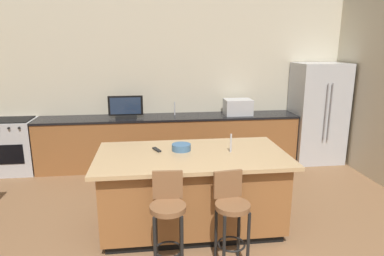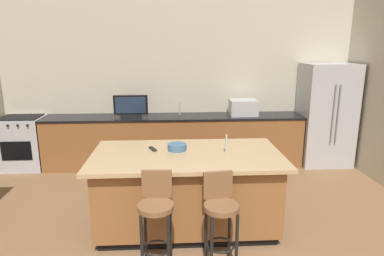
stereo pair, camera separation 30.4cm
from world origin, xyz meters
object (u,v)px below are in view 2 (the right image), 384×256
kitchen_island (187,190)px  tv_remote (153,149)px  refrigerator (326,115)px  range_oven (24,143)px  microwave (243,108)px  tv_monitor (131,107)px  fruit_bowl (177,147)px  bar_stool_right (220,213)px  bar_stool_left (156,214)px  cell_phone (172,148)px

kitchen_island → tv_remote: (-0.40, 0.17, 0.46)m
refrigerator → range_oven: (-5.38, 0.05, -0.45)m
refrigerator → microwave: (-1.49, 0.05, 0.14)m
tv_monitor → fruit_bowl: tv_monitor is taller
refrigerator → fruit_bowl: 3.35m
range_oven → fruit_bowl: fruit_bowl is taller
tv_monitor → tv_remote: 2.00m
tv_monitor → bar_stool_right: 3.14m
kitchen_island → bar_stool_left: size_ratio=2.22×
range_oven → cell_phone: (2.61, -1.94, 0.46)m
refrigerator → bar_stool_left: bearing=-135.1°
microwave → fruit_bowl: 2.35m
tv_remote → fruit_bowl: bearing=-29.9°
refrigerator → tv_monitor: size_ratio=3.11×
bar_stool_left → fruit_bowl: fruit_bowl is taller
refrigerator → cell_phone: size_ratio=12.15×
bar_stool_right → fruit_bowl: 1.06m
kitchen_island → tv_monitor: size_ratio=3.75×
range_oven → refrigerator: bearing=-0.5°
refrigerator → tv_monitor: 3.48m
cell_phone → tv_remote: (-0.23, -0.04, 0.01)m
bar_stool_left → cell_phone: bearing=84.7°
kitchen_island → refrigerator: refrigerator is taller
bar_stool_left → bar_stool_right: (0.62, 0.04, -0.03)m
fruit_bowl → kitchen_island: bearing=-51.2°
bar_stool_left → range_oven: bearing=133.1°
kitchen_island → tv_remote: bearing=156.9°
bar_stool_left → tv_monitor: bearing=104.1°
tv_monitor → bar_stool_left: 2.99m
cell_phone → bar_stool_right: bearing=-68.9°
microwave → tv_monitor: (-1.98, -0.05, 0.04)m
bar_stool_right → tv_remote: 1.22m
tv_remote → bar_stool_right: bearing=-76.7°
kitchen_island → range_oven: range_oven is taller
tv_monitor → cell_phone: (0.71, -1.89, -0.16)m
kitchen_island → fruit_bowl: fruit_bowl is taller
microwave → cell_phone: size_ratio=3.20×
microwave → cell_phone: (-1.27, -1.94, -0.12)m
cell_phone → tv_monitor: bearing=106.4°
range_oven → bar_stool_left: bar_stool_left is taller
bar_stool_left → fruit_bowl: bearing=80.3°
fruit_bowl → tv_remote: fruit_bowl is taller
refrigerator → tv_remote: (-2.99, -1.94, 0.02)m
kitchen_island → bar_stool_right: (0.29, -0.76, 0.09)m
refrigerator → kitchen_island: bearing=-140.9°
kitchen_island → refrigerator: 3.37m
microwave → bar_stool_left: 3.31m
range_oven → bar_stool_right: (3.08, -2.92, 0.10)m
tv_monitor → bar_stool_right: tv_monitor is taller
microwave → fruit_bowl: bearing=-120.9°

